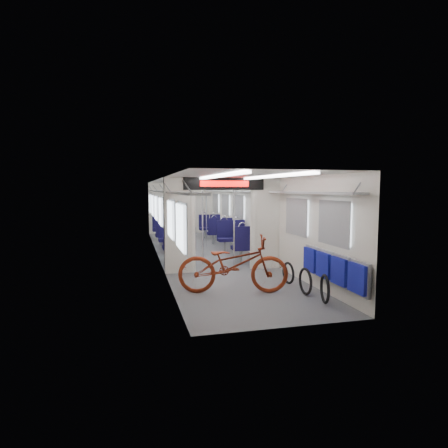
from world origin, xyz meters
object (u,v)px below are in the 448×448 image
at_px(bike_hoop_a, 325,290).
at_px(bike_hoop_b, 305,283).
at_px(seat_bay_far_right, 215,227).
at_px(stanchion_far_right, 206,214).
at_px(flip_bench, 332,268).
at_px(seat_bay_near_left, 175,239).
at_px(seat_bay_far_left, 167,228).
at_px(stanchion_far_left, 186,214).
at_px(stanchion_near_right, 234,223).
at_px(seat_bay_near_right, 240,238).
at_px(bicycle, 233,264).
at_px(bike_hoop_c, 288,274).
at_px(stanchion_near_left, 203,222).

distance_m(bike_hoop_a, bike_hoop_b, 0.59).
height_order(seat_bay_far_right, stanchion_far_right, stanchion_far_right).
bearing_deg(flip_bench, bike_hoop_b, 134.24).
relative_size(bike_hoop_b, seat_bay_far_right, 0.26).
bearing_deg(seat_bay_near_left, flip_bench, -65.83).
distance_m(flip_bench, seat_bay_far_left, 8.32).
bearing_deg(stanchion_far_left, seat_bay_far_left, 114.13).
distance_m(seat_bay_near_left, seat_bay_far_left, 2.89).
bearing_deg(stanchion_far_left, seat_bay_near_left, -108.51).
bearing_deg(stanchion_near_right, stanchion_far_right, 90.70).
distance_m(bike_hoop_b, seat_bay_far_right, 7.71).
distance_m(flip_bench, stanchion_near_right, 3.39).
bearing_deg(seat_bay_near_right, flip_bench, -84.79).
xyz_separation_m(bike_hoop_b, seat_bay_near_left, (-1.94, 4.74, 0.30)).
bearing_deg(bicycle, flip_bench, -104.11).
bearing_deg(seat_bay_far_right, flip_bench, -87.03).
bearing_deg(stanchion_near_right, flip_bench, -72.80).
bearing_deg(stanchion_far_left, flip_bench, -75.60).
relative_size(bike_hoop_a, seat_bay_far_left, 0.24).
relative_size(bike_hoop_a, bike_hoop_c, 1.11).
distance_m(seat_bay_near_left, stanchion_near_left, 1.64).
bearing_deg(bike_hoop_a, seat_bay_near_left, 110.80).
bearing_deg(stanchion_far_left, seat_bay_far_right, 44.92).
xyz_separation_m(bicycle, stanchion_near_left, (-0.06, 2.86, 0.59)).
relative_size(seat_bay_far_right, stanchion_far_left, 0.87).
xyz_separation_m(seat_bay_far_right, stanchion_far_right, (-0.61, -1.43, 0.62)).
xyz_separation_m(flip_bench, bike_hoop_a, (-0.27, -0.22, -0.34)).
bearing_deg(bike_hoop_b, stanchion_far_right, 96.16).
bearing_deg(flip_bench, stanchion_far_right, 98.83).
relative_size(seat_bay_far_left, stanchion_near_right, 0.94).
relative_size(bike_hoop_b, seat_bay_far_left, 0.24).
height_order(seat_bay_far_right, stanchion_near_left, stanchion_near_left).
distance_m(bicycle, seat_bay_near_right, 3.95).
relative_size(bicycle, bike_hoop_b, 4.07).
relative_size(seat_bay_near_left, stanchion_far_right, 0.88).
height_order(flip_bench, bike_hoop_a, flip_bench).
relative_size(seat_bay_near_right, seat_bay_far_left, 1.01).
relative_size(bike_hoop_a, stanchion_near_left, 0.23).
xyz_separation_m(flip_bench, seat_bay_far_right, (-0.42, 8.07, -0.05)).
distance_m(bike_hoop_a, seat_bay_near_left, 5.70).
height_order(bicycle, stanchion_near_left, stanchion_near_left).
height_order(bike_hoop_a, seat_bay_near_left, seat_bay_near_left).
bearing_deg(seat_bay_far_right, bike_hoop_a, -88.95).
xyz_separation_m(bicycle, seat_bay_far_right, (1.24, 7.23, -0.03)).
bearing_deg(flip_bench, stanchion_near_right, 107.20).
bearing_deg(bicycle, seat_bay_far_right, 3.03).
height_order(bicycle, stanchion_near_right, stanchion_near_right).
height_order(bike_hoop_a, bike_hoop_c, bike_hoop_a).
bearing_deg(stanchion_near_left, bike_hoop_c, -60.96).
height_order(seat_bay_near_right, seat_bay_far_right, seat_bay_near_right).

